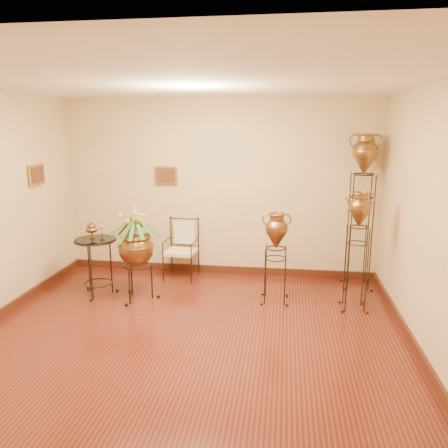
# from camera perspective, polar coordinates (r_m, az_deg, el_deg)

# --- Properties ---
(ground) EXTENTS (5.00, 5.00, 0.00)m
(ground) POSITION_cam_1_polar(r_m,az_deg,el_deg) (5.04, -5.07, -15.54)
(ground) COLOR maroon
(ground) RESTS_ON ground
(room_shell) EXTENTS (5.02, 5.02, 2.81)m
(room_shell) POSITION_cam_1_polar(r_m,az_deg,el_deg) (4.49, -5.55, 4.37)
(room_shell) COLOR beige
(room_shell) RESTS_ON ground
(amphora_tall) EXTENTS (0.49, 0.49, 2.30)m
(amphora_tall) POSITION_cam_1_polar(r_m,az_deg,el_deg) (6.67, 17.46, 1.72)
(amphora_tall) COLOR black
(amphora_tall) RESTS_ON ground
(amphora_mid) EXTENTS (0.44, 0.44, 1.59)m
(amphora_mid) POSITION_cam_1_polar(r_m,az_deg,el_deg) (5.91, 16.97, -3.33)
(amphora_mid) COLOR black
(amphora_mid) RESTS_ON ground
(amphora_short) EXTENTS (0.40, 0.40, 1.27)m
(amphora_short) POSITION_cam_1_polar(r_m,az_deg,el_deg) (5.99, 6.76, -4.33)
(amphora_short) COLOR black
(amphora_short) RESTS_ON ground
(planter_urn) EXTENTS (0.88, 0.88, 1.42)m
(planter_urn) POSITION_cam_1_polar(r_m,az_deg,el_deg) (6.10, -11.43, -2.64)
(planter_urn) COLOR black
(planter_urn) RESTS_ON ground
(armchair) EXTENTS (0.56, 0.53, 0.94)m
(armchair) POSITION_cam_1_polar(r_m,az_deg,el_deg) (6.93, -5.65, -3.33)
(armchair) COLOR black
(armchair) RESTS_ON ground
(side_table) EXTENTS (0.61, 0.61, 1.05)m
(side_table) POSITION_cam_1_polar(r_m,az_deg,el_deg) (6.50, -16.25, -5.24)
(side_table) COLOR black
(side_table) RESTS_ON ground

